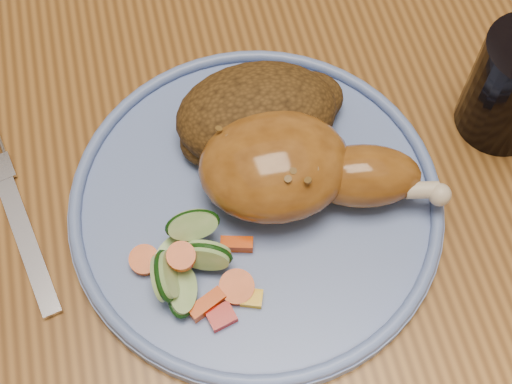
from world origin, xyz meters
TOP-DOWN VIEW (x-y plane):
  - ground at (0.00, 0.00)m, footprint 4.00×4.00m
  - dining_table at (0.00, 0.00)m, footprint 0.90×1.40m
  - plate at (-0.05, -0.13)m, footprint 0.29×0.29m
  - plate_rim at (-0.05, -0.13)m, footprint 0.29×0.29m
  - chicken_leg at (-0.02, -0.12)m, footprint 0.19×0.11m
  - rice_pilaf at (-0.03, -0.07)m, footprint 0.14×0.09m
  - vegetable_pile at (-0.11, -0.18)m, footprint 0.09×0.09m
  - fork at (-0.23, -0.09)m, footprint 0.05×0.17m

SIDE VIEW (x-z plane):
  - ground at x=0.00m, z-range 0.00..0.00m
  - dining_table at x=0.00m, z-range 0.29..1.04m
  - fork at x=-0.23m, z-range 0.75..0.76m
  - plate at x=-0.05m, z-range 0.75..0.76m
  - plate_rim at x=-0.05m, z-range 0.76..0.77m
  - vegetable_pile at x=-0.11m, z-range 0.75..0.80m
  - rice_pilaf at x=-0.03m, z-range 0.76..0.81m
  - chicken_leg at x=-0.02m, z-range 0.76..0.82m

